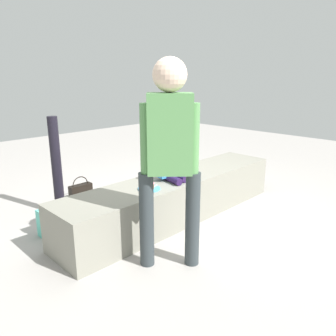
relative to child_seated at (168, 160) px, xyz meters
The scene contains 11 objects.
ground_plane 0.70m from the child_seated, ahead, with size 12.00×12.00×0.00m, color #A7A19D.
concrete_ledge 0.47m from the child_seated, ahead, with size 2.85×0.59×0.47m, color gray.
child_seated is the anchor object (origin of this frame).
adult_standing 0.92m from the child_seated, 134.39° to the right, with size 0.39×0.38×1.68m.
cake_plate 0.40m from the child_seated, 167.20° to the right, with size 0.22×0.22×0.07m.
gift_bag 1.33m from the child_seated, 149.33° to the left, with size 0.26×0.10×0.33m.
railing_post 1.30m from the child_seated, 125.40° to the left, with size 0.36×0.36×1.12m.
water_bottle_near_gift 1.00m from the child_seated, 60.19° to the left, with size 0.07×0.07×0.22m.
party_cup_red 1.70m from the child_seated, 32.56° to the left, with size 0.07×0.07×0.12m, color red.
handbag_black_leather 1.45m from the child_seated, 103.50° to the left, with size 0.30×0.10×0.29m.
handbag_brown_canvas 1.48m from the child_seated, 47.13° to the left, with size 0.27×0.13×0.30m.
Camera 1 is at (-2.52, -2.38, 1.54)m, focal length 35.39 mm.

